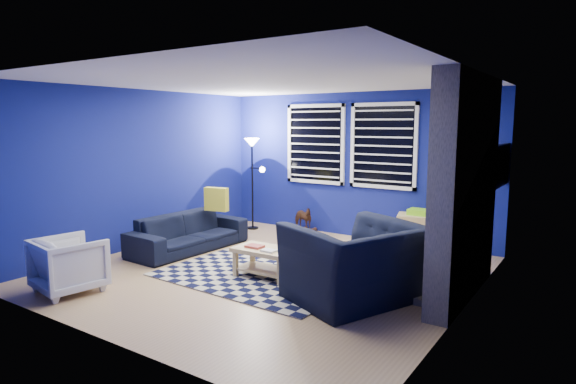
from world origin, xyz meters
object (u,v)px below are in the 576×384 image
object	(u,v)px
sofa	(189,232)
floor_lamp	(253,155)
coffee_table	(265,256)
cabinet	(419,232)
armchair_big	(355,263)
armchair_bent	(69,265)
rocking_horse	(302,218)
tv	(500,166)

from	to	relation	value
sofa	floor_lamp	size ratio (longest dim) A/B	1.14
coffee_table	sofa	bearing A→B (deg)	166.33
coffee_table	cabinet	bearing A→B (deg)	64.54
armchair_big	armchair_bent	world-z (taller)	armchair_big
rocking_horse	coffee_table	xyz separation A→B (m)	(0.94, -2.40, -0.00)
cabinet	floor_lamp	distance (m)	3.29
sofa	cabinet	xyz separation A→B (m)	(2.98, 2.03, 0.00)
tv	armchair_big	xyz separation A→B (m)	(-1.02, -2.35, -0.96)
coffee_table	cabinet	world-z (taller)	cabinet
sofa	coffee_table	world-z (taller)	sofa
armchair_big	cabinet	xyz separation A→B (m)	(-0.14, 2.59, -0.15)
armchair_big	floor_lamp	distance (m)	4.10
tv	floor_lamp	world-z (taller)	floor_lamp
armchair_bent	floor_lamp	distance (m)	4.06
armchair_bent	cabinet	xyz separation A→B (m)	(2.79, 4.16, -0.04)
rocking_horse	coffee_table	distance (m)	2.58
armchair_big	sofa	bearing A→B (deg)	-76.60
armchair_big	armchair_bent	xyz separation A→B (m)	(-2.93, -1.57, -0.11)
armchair_big	tv	bearing A→B (deg)	-179.80
tv	coffee_table	size ratio (longest dim) A/B	1.22
floor_lamp	cabinet	bearing A→B (deg)	4.65
floor_lamp	tv	bearing A→B (deg)	0.20
tv	rocking_horse	bearing A→B (deg)	177.10
cabinet	coffee_table	bearing A→B (deg)	-131.37
sofa	coffee_table	distance (m)	1.86
sofa	floor_lamp	xyz separation A→B (m)	(-0.10, 1.78, 1.11)
armchair_big	cabinet	bearing A→B (deg)	-153.25
sofa	armchair_big	world-z (taller)	armchair_big
armchair_bent	coffee_table	world-z (taller)	armchair_bent
armchair_bent	coffee_table	size ratio (longest dim) A/B	0.87
tv	sofa	bearing A→B (deg)	-156.62
sofa	coffee_table	bearing A→B (deg)	-101.33
sofa	floor_lamp	distance (m)	2.10
armchair_bent	coffee_table	distance (m)	2.33
armchair_bent	rocking_horse	world-z (taller)	armchair_bent
armchair_big	coffee_table	xyz separation A→B (m)	(-1.32, 0.12, -0.15)
tv	cabinet	distance (m)	1.63
rocking_horse	floor_lamp	distance (m)	1.48
tv	sofa	world-z (taller)	tv
rocking_horse	tv	bearing A→B (deg)	-75.01
cabinet	floor_lamp	bearing A→B (deg)	168.75
armchair_big	coffee_table	world-z (taller)	armchair_big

